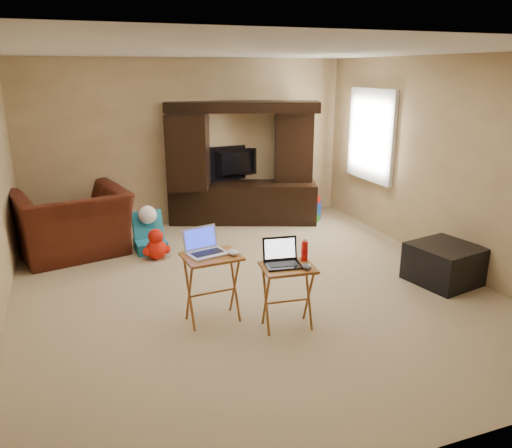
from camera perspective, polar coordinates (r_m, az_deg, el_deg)
name	(u,v)px	position (r m, az deg, el deg)	size (l,w,h in m)	color
floor	(250,287)	(5.62, -0.71, -7.24)	(5.50, 5.50, 0.00)	tan
ceiling	(249,51)	(5.12, -0.82, 19.16)	(5.50, 5.50, 0.00)	silver
wall_back	(189,143)	(7.83, -7.61, 9.18)	(5.00, 5.00, 0.00)	tan
wall_front	(417,275)	(2.89, 17.91, -5.54)	(5.00, 5.00, 0.00)	tan
wall_right	(444,163)	(6.49, 20.67, 6.57)	(5.50, 5.50, 0.00)	tan
window_pane	(372,135)	(7.68, 13.13, 9.86)	(1.20, 1.20, 0.00)	white
window_frame	(371,135)	(7.67, 13.00, 9.86)	(0.06, 1.14, 1.34)	white
entertainment_center	(243,163)	(7.78, -1.51, 6.95)	(2.29, 0.57, 1.88)	black
television	(238,163)	(8.00, -2.03, 6.95)	(0.95, 0.12, 0.55)	black
recliner	(72,223)	(6.86, -20.24, 0.10)	(1.32, 1.16, 0.86)	#4A1910
child_rocker	(150,232)	(6.76, -12.05, -0.93)	(0.40, 0.45, 0.53)	teal
plush_toy	(156,244)	(6.48, -11.35, -2.24)	(0.37, 0.30, 0.41)	red
push_toy	(300,207)	(8.00, 5.03, 1.98)	(0.62, 0.44, 0.46)	blue
ottoman	(444,264)	(6.07, 20.72, -4.27)	(0.68, 0.68, 0.44)	black
tray_table_left	(212,288)	(4.80, -5.01, -7.33)	(0.52, 0.41, 0.67)	#AD6D29
tray_table_right	(287,297)	(4.68, 3.62, -8.35)	(0.47, 0.38, 0.62)	#9D5C26
laptop_left	(207,242)	(4.65, -5.62, -2.11)	(0.35, 0.29, 0.24)	silver
laptop_right	(283,254)	(4.52, 3.15, -3.42)	(0.32, 0.27, 0.24)	black
mouse_left	(233,252)	(4.65, -2.64, -3.26)	(0.09, 0.14, 0.06)	silver
mouse_right	(307,266)	(4.50, 5.84, -4.85)	(0.08, 0.13, 0.05)	#393A3E
water_bottle	(304,251)	(4.67, 5.56, -3.09)	(0.06, 0.06, 0.19)	red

